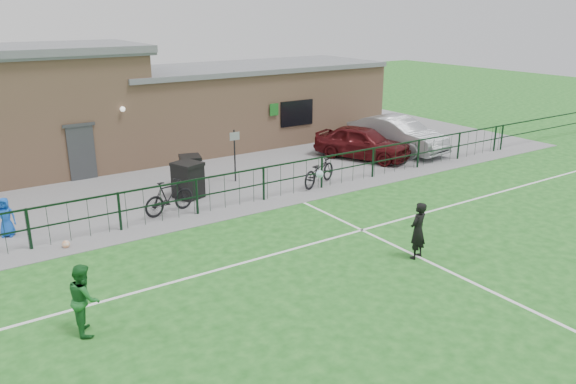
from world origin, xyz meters
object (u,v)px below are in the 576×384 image
car_maroon (362,142)px  wheelie_bin_right (191,172)px  bicycle_d (169,197)px  car_silver (397,134)px  outfield_player (84,298)px  bicycle_e (319,171)px  sign_post (235,156)px  ball_ground (66,244)px  wheelie_bin_left (188,181)px  spectator_child (5,217)px

car_maroon → wheelie_bin_right: bearing=152.4°
wheelie_bin_right → bicycle_d: (-1.80, -2.32, 0.02)m
car_silver → bicycle_d: car_silver is taller
wheelie_bin_right → outfield_player: 9.88m
bicycle_d → wheelie_bin_right: bearing=-50.5°
bicycle_e → outfield_player: (-9.95, -5.38, 0.18)m
sign_post → car_maroon: bearing=-0.8°
car_maroon → bicycle_d: car_maroon is taller
car_maroon → bicycle_e: 4.42m
bicycle_d → bicycle_e: bicycle_d is taller
car_maroon → ball_ground: bearing=167.8°
wheelie_bin_left → car_maroon: size_ratio=0.28×
outfield_player → wheelie_bin_left: bearing=-29.7°
wheelie_bin_right → bicycle_e: bicycle_e is taller
car_silver → ball_ground: bearing=-177.9°
wheelie_bin_left → wheelie_bin_right: size_ratio=1.10×
bicycle_d → spectator_child: (-4.67, 0.82, 0.03)m
spectator_child → car_maroon: bearing=29.0°
sign_post → car_maroon: 6.29m
ball_ground → car_maroon: bearing=12.0°
bicycle_d → outfield_player: (-4.11, -5.60, 0.18)m
wheelie_bin_right → car_silver: 10.17m
bicycle_d → outfield_player: bearing=131.0°
car_maroon → bicycle_e: (-3.91, -2.06, -0.17)m
car_maroon → outfield_player: 15.73m
sign_post → spectator_child: bearing=-172.2°
sign_post → spectator_child: 8.22m
car_maroon → car_silver: 2.22m
bicycle_d → ball_ground: bicycle_d is taller
bicycle_e → sign_post: bearing=23.9°
outfield_player → bicycle_e: bearing=-53.2°
outfield_player → ball_ground: 4.72m
wheelie_bin_right → outfield_player: (-5.91, -7.91, 0.19)m
wheelie_bin_left → bicycle_e: 4.87m
car_silver → car_maroon: bearing=174.6°
wheelie_bin_left → bicycle_d: (-1.16, -1.12, -0.04)m
wheelie_bin_left → bicycle_d: 1.62m
outfield_player → sign_post: bearing=-36.8°
wheelie_bin_left → car_maroon: bearing=-14.3°
bicycle_e → outfield_player: size_ratio=1.40×
bicycle_d → spectator_child: 4.74m
wheelie_bin_right → car_maroon: (7.95, -0.47, 0.19)m
car_silver → wheelie_bin_right: bearing=169.4°
bicycle_e → bicycle_d: bearing=63.8°
wheelie_bin_left → wheelie_bin_right: 1.35m
sign_post → outfield_player: size_ratio=1.34×
car_silver → bicycle_d: bearing=-179.3°
car_maroon → ball_ground: car_maroon is taller
wheelie_bin_left → outfield_player: 8.54m
wheelie_bin_right → outfield_player: bearing=-110.7°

